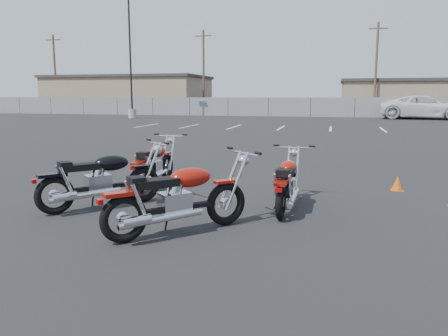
% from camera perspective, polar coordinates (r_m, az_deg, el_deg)
% --- Properties ---
extents(ground, '(120.00, 120.00, 0.00)m').
position_cam_1_polar(ground, '(7.79, -2.51, -5.37)').
color(ground, black).
rests_on(ground, ground).
extents(motorcycle_front_red, '(0.85, 2.21, 1.08)m').
position_cam_1_polar(motorcycle_front_red, '(9.74, -9.08, 0.48)').
color(motorcycle_front_red, black).
rests_on(motorcycle_front_red, ground).
extents(motorcycle_second_black, '(1.90, 2.04, 1.15)m').
position_cam_1_polar(motorcycle_second_black, '(8.04, -15.80, -1.43)').
color(motorcycle_second_black, black).
rests_on(motorcycle_second_black, ground).
extents(motorcycle_third_red, '(1.99, 2.01, 1.17)m').
position_cam_1_polar(motorcycle_third_red, '(6.34, -6.05, -3.92)').
color(motorcycle_third_red, black).
rests_on(motorcycle_third_red, ground).
extents(motorcycle_rear_red, '(0.82, 2.12, 1.03)m').
position_cam_1_polar(motorcycle_rear_red, '(7.77, 8.27, -1.93)').
color(motorcycle_rear_red, black).
rests_on(motorcycle_rear_red, ground).
extents(training_cone_near, '(0.26, 0.26, 0.30)m').
position_cam_1_polar(training_cone_near, '(9.95, 21.70, -1.88)').
color(training_cone_near, '#D6510B').
rests_on(training_cone_near, ground).
extents(light_pole_west, '(0.80, 0.70, 11.54)m').
position_cam_1_polar(light_pole_west, '(40.01, -12.03, 10.85)').
color(light_pole_west, '#9C9993').
rests_on(light_pole_west, ground).
extents(chainlink_fence, '(80.06, 0.06, 1.80)m').
position_cam_1_polar(chainlink_fence, '(42.28, 11.24, 7.80)').
color(chainlink_fence, slate).
rests_on(chainlink_fence, ground).
extents(tan_building_west, '(18.40, 10.40, 4.30)m').
position_cam_1_polar(tan_building_west, '(54.82, -12.25, 9.42)').
color(tan_building_west, '#8C765A').
rests_on(tan_building_west, ground).
extents(tan_building_east, '(14.40, 9.40, 3.70)m').
position_cam_1_polar(tan_building_east, '(51.81, 23.04, 8.57)').
color(tan_building_east, '#8C765A').
rests_on(tan_building_east, ground).
extents(utility_pole_a, '(1.80, 0.24, 9.00)m').
position_cam_1_polar(utility_pole_a, '(56.37, -21.20, 11.57)').
color(utility_pole_a, '#4A3722').
rests_on(utility_pole_a, ground).
extents(utility_pole_b, '(1.80, 0.24, 9.00)m').
position_cam_1_polar(utility_pole_b, '(49.36, -2.69, 12.58)').
color(utility_pole_b, '#4A3722').
rests_on(utility_pole_b, ground).
extents(utility_pole_c, '(1.80, 0.24, 9.00)m').
position_cam_1_polar(utility_pole_c, '(46.45, 19.24, 12.27)').
color(utility_pole_c, '#4A3722').
rests_on(utility_pole_c, ground).
extents(parking_line_stripes, '(15.12, 4.00, 0.01)m').
position_cam_1_polar(parking_line_stripes, '(27.68, 4.36, 5.31)').
color(parking_line_stripes, silver).
rests_on(parking_line_stripes, ground).
extents(white_van, '(4.45, 8.68, 3.15)m').
position_cam_1_polar(white_van, '(41.04, 24.81, 8.02)').
color(white_van, silver).
rests_on(white_van, ground).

